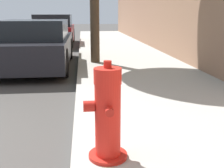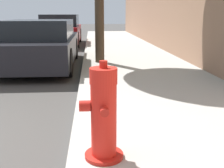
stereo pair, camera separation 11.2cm
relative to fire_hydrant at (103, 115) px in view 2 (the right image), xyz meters
The scene contains 4 objects.
sidewalk_slab 1.23m from the fire_hydrant, ahead, with size 2.96×40.00×0.13m.
fire_hydrant is the anchor object (origin of this frame).
parked_car_near 5.72m from the fire_hydrant, 105.00° to the left, with size 1.84×4.45×1.30m.
parked_car_mid 11.46m from the fire_hydrant, 97.65° to the left, with size 1.79×4.44×1.43m.
Camera 2 is at (2.37, -2.42, 1.46)m, focal length 45.00 mm.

